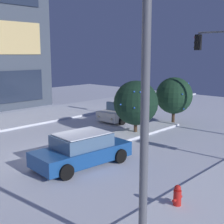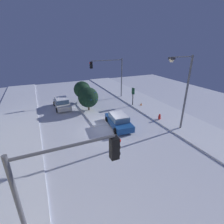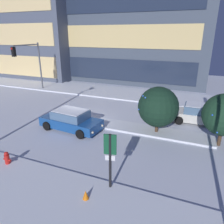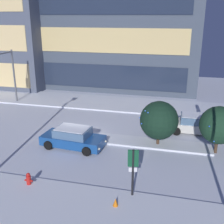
{
  "view_description": "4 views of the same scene",
  "coord_description": "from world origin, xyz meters",
  "px_view_note": "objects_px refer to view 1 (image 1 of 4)",
  "views": [
    {
      "loc": [
        -8.76,
        -11.98,
        4.99
      ],
      "look_at": [
        3.24,
        -0.66,
        1.86
      ],
      "focal_mm": 49.42,
      "sensor_mm": 36.0,
      "label": 1
    },
    {
      "loc": [
        -15.45,
        5.96,
        8.98
      ],
      "look_at": [
        0.42,
        -1.18,
        1.75
      ],
      "focal_mm": 27.13,
      "sensor_mm": 36.0,
      "label": 2
    },
    {
      "loc": [
        8.4,
        -14.14,
        6.68
      ],
      "look_at": [
        3.31,
        -1.92,
        1.84
      ],
      "focal_mm": 34.54,
      "sensor_mm": 36.0,
      "label": 3
    },
    {
      "loc": [
        7.26,
        -19.41,
        9.13
      ],
      "look_at": [
        2.61,
        -0.53,
        2.46
      ],
      "focal_mm": 45.63,
      "sensor_mm": 36.0,
      "label": 4
    }
  ],
  "objects_px": {
    "decorated_tree_left_of_median": "(174,96)",
    "fire_hydrant": "(177,197)",
    "decorated_tree_median": "(136,103)",
    "street_lamp_arched": "(123,49)",
    "car_near": "(82,150)",
    "car_far": "(125,111)"
  },
  "relations": [
    {
      "from": "car_near",
      "to": "car_far",
      "type": "xyz_separation_m",
      "value": [
        8.66,
        4.93,
        -0.0
      ]
    },
    {
      "from": "car_near",
      "to": "car_far",
      "type": "height_order",
      "value": "same"
    },
    {
      "from": "street_lamp_arched",
      "to": "fire_hydrant",
      "type": "bearing_deg",
      "value": -85.74
    },
    {
      "from": "fire_hydrant",
      "to": "decorated_tree_median",
      "type": "relative_size",
      "value": 0.25
    },
    {
      "from": "car_far",
      "to": "fire_hydrant",
      "type": "height_order",
      "value": "car_far"
    },
    {
      "from": "car_far",
      "to": "decorated_tree_left_of_median",
      "type": "height_order",
      "value": "decorated_tree_left_of_median"
    },
    {
      "from": "car_near",
      "to": "fire_hydrant",
      "type": "xyz_separation_m",
      "value": [
        -0.58,
        -5.32,
        -0.31
      ]
    },
    {
      "from": "car_near",
      "to": "car_far",
      "type": "bearing_deg",
      "value": 34.71
    },
    {
      "from": "decorated_tree_median",
      "to": "car_far",
      "type": "bearing_deg",
      "value": 49.94
    },
    {
      "from": "car_near",
      "to": "decorated_tree_left_of_median",
      "type": "distance_m",
      "value": 10.16
    },
    {
      "from": "decorated_tree_median",
      "to": "decorated_tree_left_of_median",
      "type": "relative_size",
      "value": 1.0
    },
    {
      "from": "car_far",
      "to": "decorated_tree_median",
      "type": "distance_m",
      "value": 4.4
    },
    {
      "from": "street_lamp_arched",
      "to": "decorated_tree_left_of_median",
      "type": "relative_size",
      "value": 2.34
    },
    {
      "from": "car_near",
      "to": "street_lamp_arched",
      "type": "bearing_deg",
      "value": -116.66
    },
    {
      "from": "street_lamp_arched",
      "to": "decorated_tree_median",
      "type": "relative_size",
      "value": 2.33
    },
    {
      "from": "car_far",
      "to": "decorated_tree_median",
      "type": "xyz_separation_m",
      "value": [
        -2.71,
        -3.22,
        1.27
      ]
    },
    {
      "from": "car_near",
      "to": "fire_hydrant",
      "type": "distance_m",
      "value": 5.36
    },
    {
      "from": "decorated_tree_left_of_median",
      "to": "fire_hydrant",
      "type": "bearing_deg",
      "value": -147.14
    },
    {
      "from": "car_far",
      "to": "street_lamp_arched",
      "type": "bearing_deg",
      "value": 40.06
    },
    {
      "from": "decorated_tree_median",
      "to": "decorated_tree_left_of_median",
      "type": "xyz_separation_m",
      "value": [
        4.01,
        -0.22,
        0.09
      ]
    },
    {
      "from": "car_far",
      "to": "street_lamp_arched",
      "type": "distance_m",
      "value": 16.35
    },
    {
      "from": "decorated_tree_median",
      "to": "street_lamp_arched",
      "type": "bearing_deg",
      "value": -142.71
    }
  ]
}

